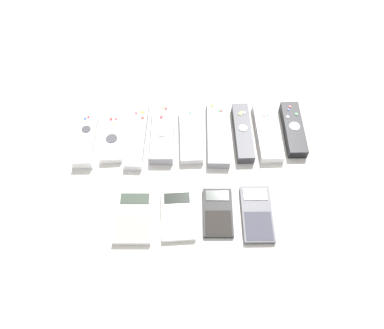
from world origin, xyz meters
The scene contains 14 objects.
ground_plane centered at (0.00, 0.00, 0.00)m, with size 3.00×3.00×0.00m, color beige.
remote_0 centered at (-0.27, 0.13, 0.01)m, with size 0.05×0.19×0.03m.
remote_1 centered at (-0.21, 0.13, 0.01)m, with size 0.06×0.15×0.02m.
remote_2 centered at (-0.14, 0.13, 0.01)m, with size 0.06×0.21×0.02m.
remote_3 centered at (-0.07, 0.14, 0.01)m, with size 0.06×0.19×0.03m.
remote_4 centered at (0.00, 0.13, 0.01)m, with size 0.06×0.17×0.02m.
remote_5 centered at (0.07, 0.13, 0.01)m, with size 0.07×0.21×0.03m.
remote_6 centered at (0.14, 0.13, 0.01)m, with size 0.04×0.18×0.03m.
remote_7 centered at (0.20, 0.13, 0.01)m, with size 0.06×0.19×0.02m.
remote_8 centered at (0.27, 0.14, 0.01)m, with size 0.05×0.17×0.03m.
calculator_0 centered at (-0.14, -0.10, 0.01)m, with size 0.09×0.13×0.02m.
calculator_1 centered at (-0.04, -0.10, 0.01)m, with size 0.08×0.13×0.02m.
calculator_2 centered at (0.06, -0.10, 0.01)m, with size 0.07×0.12×0.01m.
calculator_3 centered at (0.15, -0.10, 0.01)m, with size 0.07×0.14×0.01m.
Camera 1 is at (-0.02, -0.46, 0.81)m, focal length 35.00 mm.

